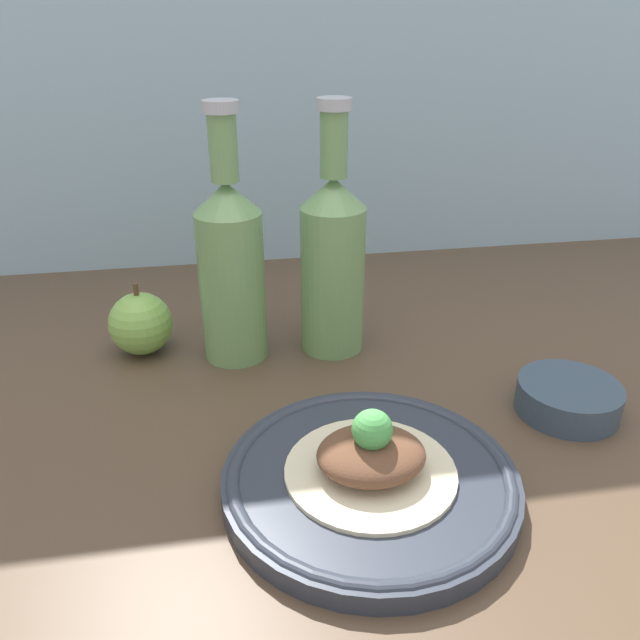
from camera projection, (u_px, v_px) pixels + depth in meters
The scene contains 7 objects.
ground_plane at pixel (311, 487), 55.43cm from camera, with size 180.00×110.00×4.00cm, color brown.
plate at pixel (370, 479), 51.67cm from camera, with size 24.60×24.60×2.15cm.
plated_food at pixel (371, 456), 50.61cm from camera, with size 14.22×14.22×6.03cm.
cider_bottle_left at pixel (231, 265), 68.13cm from camera, with size 7.31×7.31×28.25cm.
cider_bottle_right at pixel (333, 259), 69.83cm from camera, with size 7.31×7.31×28.25cm.
apple at pixel (141, 324), 71.90cm from camera, with size 7.29×7.29×8.68cm.
dipping_bowl at pixel (568, 398), 61.74cm from camera, with size 10.06×10.06×3.16cm.
Camera 1 is at (-6.43, -42.63, 35.89)cm, focal length 35.00 mm.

